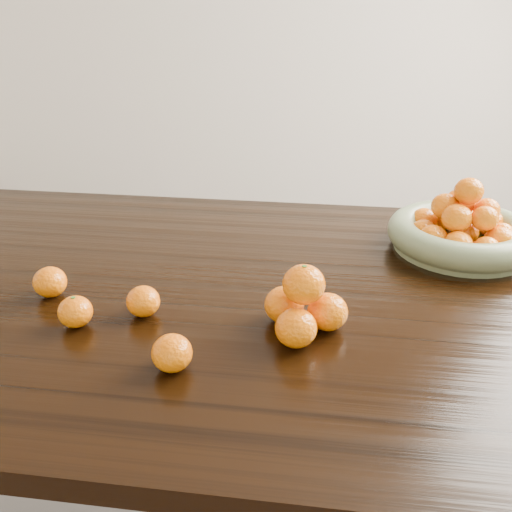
# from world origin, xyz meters

# --- Properties ---
(dining_table) EXTENTS (2.00, 1.00, 0.75)m
(dining_table) POSITION_xyz_m (0.00, 0.00, 0.66)
(dining_table) COLOR black
(dining_table) RESTS_ON ground
(fruit_bowl) EXTENTS (0.32, 0.32, 0.16)m
(fruit_bowl) POSITION_xyz_m (0.38, 0.25, 0.79)
(fruit_bowl) COLOR #687454
(fruit_bowl) RESTS_ON dining_table
(orange_pyramid) EXTENTS (0.14, 0.14, 0.12)m
(orange_pyramid) POSITION_xyz_m (0.05, -0.14, 0.80)
(orange_pyramid) COLOR orange
(orange_pyramid) RESTS_ON dining_table
(loose_orange_0) EXTENTS (0.06, 0.06, 0.06)m
(loose_orange_0) POSITION_xyz_m (-0.33, -0.17, 0.78)
(loose_orange_0) COLOR orange
(loose_orange_0) RESTS_ON dining_table
(loose_orange_1) EXTENTS (0.06, 0.06, 0.06)m
(loose_orange_1) POSITION_xyz_m (-0.23, -0.12, 0.78)
(loose_orange_1) COLOR orange
(loose_orange_1) RESTS_ON dining_table
(loose_orange_2) EXTENTS (0.06, 0.06, 0.06)m
(loose_orange_2) POSITION_xyz_m (-0.14, -0.27, 0.78)
(loose_orange_2) COLOR orange
(loose_orange_2) RESTS_ON dining_table
(loose_orange_3) EXTENTS (0.06, 0.06, 0.06)m
(loose_orange_3) POSITION_xyz_m (-0.42, -0.08, 0.78)
(loose_orange_3) COLOR orange
(loose_orange_3) RESTS_ON dining_table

